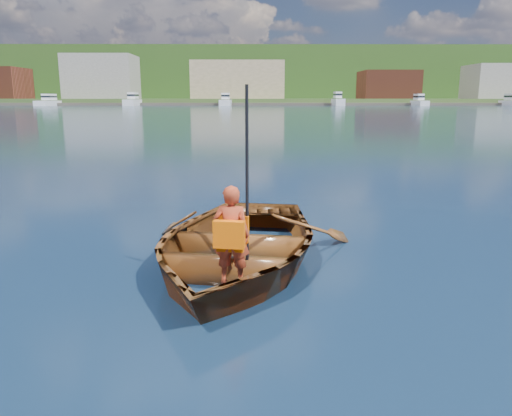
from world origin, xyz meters
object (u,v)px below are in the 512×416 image
dock (265,104)px  marina_yachts (271,101)px  rowboat (235,244)px  child_paddler (232,234)px

dock → marina_yachts: bearing=-70.7°
rowboat → child_paddler: size_ratio=2.14×
rowboat → child_paddler: (0.00, -0.91, 0.38)m
dock → marina_yachts: size_ratio=1.14×
child_paddler → marina_yachts: size_ratio=0.02×
rowboat → child_paddler: bearing=-90.0°
marina_yachts → child_paddler: bearing=-92.3°
child_paddler → marina_yachts: (5.68, 143.57, 0.64)m
child_paddler → marina_yachts: bearing=87.7°
child_paddler → dock: (4.05, 148.24, -0.27)m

